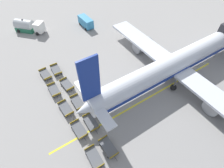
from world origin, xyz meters
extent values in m
plane|color=gray|center=(0.00, 0.00, 0.00)|extent=(500.00, 500.00, 0.00)
cylinder|color=silver|center=(12.85, 1.99, 3.31)|extent=(5.81, 38.42, 3.63)
cone|color=silver|center=(11.75, -17.12, 3.31)|extent=(3.69, 4.55, 3.45)
cube|color=navy|center=(11.79, -16.44, 8.60)|extent=(0.43, 2.73, 6.95)
cube|color=silver|center=(11.80, -16.33, 3.86)|extent=(10.07, 2.15, 0.24)
cube|color=silver|center=(12.76, 0.46, 2.50)|extent=(35.85, 5.98, 0.44)
cylinder|color=gray|center=(22.08, 0.33, 1.38)|extent=(2.88, 4.09, 2.66)
cylinder|color=gray|center=(3.49, 1.39, 1.38)|extent=(2.88, 4.09, 2.66)
cube|color=navy|center=(12.85, 1.99, 2.68)|extent=(5.66, 34.60, 0.65)
cylinder|color=#56565B|center=(13.52, 13.83, 1.48)|extent=(0.24, 0.24, 1.84)
sphere|color=black|center=(13.52, 13.83, 0.56)|extent=(1.13, 1.13, 1.13)
cylinder|color=#56565B|center=(15.34, -1.99, 1.48)|extent=(0.24, 0.24, 1.84)
sphere|color=black|center=(15.34, -1.99, 0.56)|extent=(1.13, 1.13, 1.13)
cylinder|color=#56565B|center=(9.92, -1.68, 1.48)|extent=(0.24, 0.24, 1.84)
sphere|color=black|center=(9.92, -1.68, 0.56)|extent=(1.13, 1.13, 1.13)
cube|color=white|center=(-16.70, -14.37, 1.59)|extent=(2.88, 2.95, 2.36)
cube|color=#236B4C|center=(-19.87, -17.02, 0.57)|extent=(5.04, 4.75, 1.14)
cylinder|color=#ADB2B7|center=(-19.87, -17.02, 1.73)|extent=(4.95, 4.70, 2.46)
sphere|color=#333338|center=(-19.87, -17.02, 2.96)|extent=(0.44, 0.44, 0.44)
sphere|color=black|center=(-16.18, -15.37, 0.45)|extent=(0.90, 0.90, 0.90)
sphere|color=black|center=(-17.60, -13.68, 0.45)|extent=(0.90, 0.90, 0.90)
sphere|color=black|center=(-20.21, -18.74, 0.45)|extent=(0.90, 0.90, 0.90)
sphere|color=black|center=(-21.62, -17.05, 0.45)|extent=(0.90, 0.90, 0.90)
cube|color=teal|center=(-12.71, -3.57, 1.32)|extent=(4.92, 2.07, 2.11)
cube|color=#1E232D|center=(-10.32, -3.60, 1.69)|extent=(0.11, 1.69, 0.74)
sphere|color=black|center=(-11.14, -4.54, 0.30)|extent=(0.60, 0.60, 0.60)
sphere|color=black|center=(-11.11, -2.65, 0.30)|extent=(0.60, 0.60, 0.60)
sphere|color=black|center=(-14.32, -4.49, 0.30)|extent=(0.60, 0.60, 0.60)
sphere|color=black|center=(-14.29, -2.60, 0.30)|extent=(0.60, 0.60, 0.60)
cube|color=#515459|center=(-1.43, -19.26, 0.55)|extent=(3.03, 1.51, 0.10)
cube|color=olive|center=(0.04, -19.26, 0.76)|extent=(0.09, 1.50, 0.32)
cube|color=olive|center=(-2.91, -19.25, 0.76)|extent=(0.09, 1.50, 0.32)
cube|color=#333338|center=(0.43, -19.26, 0.43)|extent=(0.70, 0.06, 0.06)
sphere|color=black|center=(-0.38, -19.90, 0.18)|extent=(0.36, 0.36, 0.36)
sphere|color=black|center=(-0.37, -18.62, 0.18)|extent=(0.36, 0.36, 0.36)
sphere|color=black|center=(-2.50, -19.89, 0.18)|extent=(0.36, 0.36, 0.36)
sphere|color=black|center=(-2.49, -18.61, 0.18)|extent=(0.36, 0.36, 0.36)
cube|color=#515459|center=(3.21, -19.53, 0.55)|extent=(3.12, 1.70, 0.10)
cube|color=olive|center=(4.68, -19.63, 0.76)|extent=(0.18, 1.51, 0.32)
cube|color=olive|center=(1.73, -19.43, 0.76)|extent=(0.18, 1.51, 0.32)
cube|color=#333338|center=(5.07, -19.66, 0.43)|extent=(0.70, 0.11, 0.06)
sphere|color=black|center=(4.22, -20.24, 0.18)|extent=(0.36, 0.36, 0.36)
sphere|color=black|center=(4.31, -18.96, 0.18)|extent=(0.36, 0.36, 0.36)
sphere|color=black|center=(2.11, -20.10, 0.18)|extent=(0.36, 0.36, 0.36)
sphere|color=black|center=(2.19, -18.82, 0.18)|extent=(0.36, 0.36, 0.36)
cube|color=#515459|center=(7.97, -19.58, 0.55)|extent=(3.04, 1.51, 0.10)
cube|color=olive|center=(9.45, -19.59, 0.76)|extent=(0.09, 1.50, 0.32)
cube|color=olive|center=(6.50, -19.58, 0.76)|extent=(0.09, 1.50, 0.32)
cube|color=#333338|center=(9.84, -19.59, 0.43)|extent=(0.70, 0.06, 0.06)
sphere|color=black|center=(9.03, -20.23, 0.18)|extent=(0.36, 0.36, 0.36)
sphere|color=black|center=(9.03, -18.95, 0.18)|extent=(0.36, 0.36, 0.36)
sphere|color=black|center=(6.91, -20.22, 0.18)|extent=(0.36, 0.36, 0.36)
sphere|color=black|center=(6.91, -18.94, 0.18)|extent=(0.36, 0.36, 0.36)
cube|color=#515459|center=(12.52, -19.64, 0.55)|extent=(3.06, 1.57, 0.10)
cube|color=olive|center=(14.00, -19.68, 0.76)|extent=(0.11, 1.51, 0.32)
cube|color=olive|center=(11.05, -19.61, 0.76)|extent=(0.11, 1.51, 0.32)
cube|color=#333338|center=(14.39, -19.69, 0.43)|extent=(0.70, 0.08, 0.06)
sphere|color=black|center=(13.57, -20.31, 0.18)|extent=(0.36, 0.36, 0.36)
sphere|color=black|center=(13.60, -19.03, 0.18)|extent=(0.36, 0.36, 0.36)
sphere|color=black|center=(11.45, -20.26, 0.18)|extent=(0.36, 0.36, 0.36)
sphere|color=black|center=(11.48, -18.98, 0.18)|extent=(0.36, 0.36, 0.36)
cube|color=#515459|center=(17.28, -19.97, 0.55)|extent=(3.15, 1.76, 0.10)
cube|color=olive|center=(18.75, -20.10, 0.76)|extent=(0.21, 1.50, 0.32)
cube|color=olive|center=(15.81, -19.85, 0.76)|extent=(0.21, 1.50, 0.32)
sphere|color=black|center=(18.28, -20.70, 0.18)|extent=(0.36, 0.36, 0.36)
sphere|color=black|center=(18.39, -19.43, 0.18)|extent=(0.36, 0.36, 0.36)
sphere|color=black|center=(16.17, -20.52, 0.18)|extent=(0.36, 0.36, 0.36)
sphere|color=black|center=(16.28, -19.25, 0.18)|extent=(0.36, 0.36, 0.36)
cube|color=#515459|center=(-1.41, -17.07, 0.55)|extent=(3.15, 1.77, 0.10)
cube|color=olive|center=(0.06, -17.20, 0.76)|extent=(0.22, 1.50, 0.32)
cube|color=olive|center=(-2.88, -16.93, 0.76)|extent=(0.22, 1.50, 0.32)
cube|color=#333338|center=(0.44, -17.24, 0.43)|extent=(0.70, 0.12, 0.06)
sphere|color=black|center=(-0.42, -17.80, 0.18)|extent=(0.36, 0.36, 0.36)
sphere|color=black|center=(-0.30, -16.53, 0.18)|extent=(0.36, 0.36, 0.36)
sphere|color=black|center=(-2.53, -17.61, 0.18)|extent=(0.36, 0.36, 0.36)
sphere|color=black|center=(-2.41, -16.33, 0.18)|extent=(0.36, 0.36, 0.36)
cube|color=#515459|center=(3.38, -17.09, 0.55)|extent=(3.07, 1.58, 0.10)
cube|color=olive|center=(4.86, -17.06, 0.76)|extent=(0.12, 1.51, 0.32)
cube|color=olive|center=(1.91, -17.13, 0.76)|extent=(0.12, 1.51, 0.32)
cube|color=#333338|center=(5.25, -17.05, 0.43)|extent=(0.70, 0.08, 0.06)
sphere|color=black|center=(4.46, -17.70, 0.18)|extent=(0.36, 0.36, 0.36)
sphere|color=black|center=(4.43, -16.43, 0.18)|extent=(0.36, 0.36, 0.36)
sphere|color=black|center=(2.34, -17.76, 0.18)|extent=(0.36, 0.36, 0.36)
sphere|color=black|center=(2.31, -16.48, 0.18)|extent=(0.36, 0.36, 0.36)
cube|color=#515459|center=(8.02, -17.43, 0.55)|extent=(3.11, 1.68, 0.10)
cube|color=olive|center=(9.49, -17.52, 0.76)|extent=(0.17, 1.51, 0.32)
cube|color=olive|center=(6.55, -17.34, 0.76)|extent=(0.17, 1.51, 0.32)
cube|color=#333338|center=(9.88, -17.54, 0.43)|extent=(0.70, 0.10, 0.06)
sphere|color=black|center=(9.04, -18.13, 0.18)|extent=(0.36, 0.36, 0.36)
sphere|color=black|center=(9.11, -16.85, 0.18)|extent=(0.36, 0.36, 0.36)
sphere|color=black|center=(6.92, -18.00, 0.18)|extent=(0.36, 0.36, 0.36)
sphere|color=black|center=(7.00, -16.73, 0.18)|extent=(0.36, 0.36, 0.36)
cube|color=#515459|center=(12.56, -17.60, 0.55)|extent=(3.14, 1.74, 0.10)
cube|color=olive|center=(14.03, -17.72, 0.76)|extent=(0.20, 1.51, 0.32)
cube|color=olive|center=(11.09, -17.49, 0.76)|extent=(0.20, 1.51, 0.32)
cube|color=#333338|center=(14.42, -17.75, 0.43)|extent=(0.70, 0.11, 0.06)
sphere|color=black|center=(13.57, -18.32, 0.18)|extent=(0.36, 0.36, 0.36)
sphere|color=black|center=(13.67, -17.05, 0.18)|extent=(0.36, 0.36, 0.36)
sphere|color=black|center=(11.46, -18.16, 0.18)|extent=(0.36, 0.36, 0.36)
sphere|color=black|center=(11.56, -16.88, 0.18)|extent=(0.36, 0.36, 0.36)
cube|color=#515459|center=(17.28, -17.68, 0.55)|extent=(3.09, 1.64, 0.10)
cube|color=olive|center=(18.75, -17.74, 0.76)|extent=(0.15, 1.51, 0.32)
cube|color=olive|center=(15.80, -17.61, 0.76)|extent=(0.15, 1.51, 0.32)
cube|color=#333338|center=(19.14, -17.76, 0.43)|extent=(0.70, 0.09, 0.06)
sphere|color=black|center=(18.31, -18.36, 0.18)|extent=(0.36, 0.36, 0.36)
sphere|color=black|center=(18.36, -17.09, 0.18)|extent=(0.36, 0.36, 0.36)
sphere|color=black|center=(16.19, -18.27, 0.18)|extent=(0.36, 0.36, 0.36)
sphere|color=black|center=(16.25, -16.99, 0.18)|extent=(0.36, 0.36, 0.36)
cube|color=yellow|center=(14.07, -7.58, 0.00)|extent=(2.26, 34.37, 0.01)
camera|label=1|loc=(25.23, -22.85, 24.34)|focal=28.00mm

